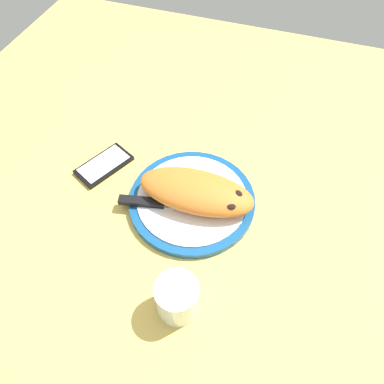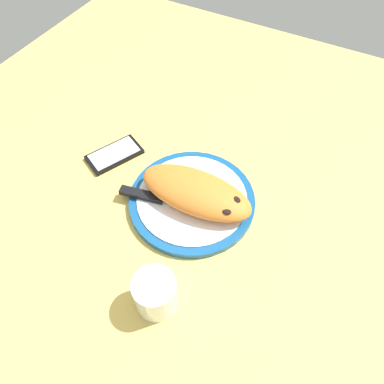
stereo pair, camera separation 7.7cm
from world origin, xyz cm
name	(u,v)px [view 1 (the left image)]	position (x,y,z in cm)	size (l,w,h in cm)	color
ground_plane	(192,206)	(0.00, 0.00, -1.50)	(150.00, 150.00, 3.00)	#DBB756
plate	(192,200)	(0.00, 0.00, 0.91)	(27.31, 27.31, 1.89)	navy
calzone	(196,192)	(-0.93, 0.25, 4.53)	(24.91, 11.73, 5.26)	orange
fork	(200,174)	(0.43, -6.68, 2.09)	(16.03, 3.60, 0.40)	silver
knife	(157,203)	(6.42, 4.13, 2.38)	(23.69, 6.71, 1.20)	silver
smartphone	(104,165)	(22.90, -3.22, 0.56)	(11.72, 14.51, 1.16)	black
water_glass	(177,299)	(-4.85, 22.56, 3.52)	(7.60, 7.60, 8.18)	silver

